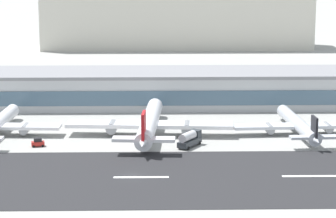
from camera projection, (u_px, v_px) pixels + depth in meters
ground_plane at (132, 176)px, 159.48m from camera, size 1400.00×1400.00×0.00m
runway_strip at (132, 177)px, 158.22m from camera, size 800.00×41.69×0.08m
runway_centreline_dash_4 at (141, 177)px, 158.25m from camera, size 12.00×1.20×0.01m
runway_centreline_dash_5 at (309, 176)px, 159.05m from camera, size 12.00×1.20×0.01m
terminal_building at (150, 88)px, 234.14m from camera, size 184.28×24.95×11.07m
distant_hotel_block at (177, 13)px, 377.55m from camera, size 137.67×31.67×36.43m
airliner_red_tail_gate_1 at (149, 124)px, 193.67m from camera, size 44.84×50.14×10.46m
airliner_black_tail_gate_2 at (299, 125)px, 195.21m from camera, size 35.57×39.59×8.26m
service_baggage_tug_1 at (38, 143)px, 183.71m from camera, size 3.48×2.47×2.20m
service_fuel_truck_2 at (190, 139)px, 183.43m from camera, size 6.64×8.61×3.95m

